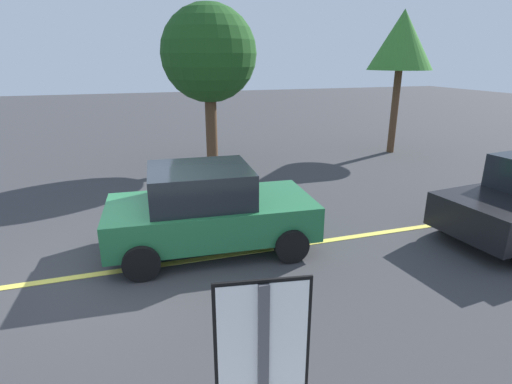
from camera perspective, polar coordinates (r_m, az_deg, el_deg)
name	(u,v)px	position (r m, az deg, el deg)	size (l,w,h in m)	color
ground_plane	(140,268)	(7.68, -16.23, -10.39)	(80.00, 80.00, 0.00)	#38383A
lane_marking_centre	(293,246)	(8.22, 5.27, -7.61)	(28.00, 0.16, 0.01)	#E0D14C
car_green_mid_road	(208,209)	(7.85, -6.80, -2.38)	(4.06, 2.31, 1.67)	#236B3D
tree_left_verge	(402,41)	(16.84, 20.06, 19.51)	(2.41, 2.41, 5.34)	#513823
tree_centre_verge	(209,55)	(13.69, -6.73, 18.86)	(3.09, 3.09, 5.30)	#513823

